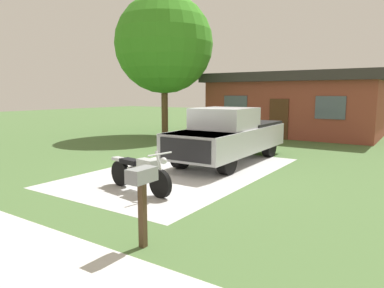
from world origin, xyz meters
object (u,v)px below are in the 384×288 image
at_px(motorcycle, 140,173).
at_px(mailbox, 142,186).
at_px(pickup_truck, 230,135).
at_px(shade_tree, 164,44).
at_px(neighbor_house, 295,104).

xyz_separation_m(motorcycle, mailbox, (2.16, -2.32, 0.51)).
xyz_separation_m(pickup_truck, shade_tree, (-6.51, 4.63, 4.06)).
bearing_deg(neighbor_house, pickup_truck, -85.55).
bearing_deg(neighbor_house, shade_tree, -140.56).
distance_m(pickup_truck, mailbox, 7.23).
bearing_deg(pickup_truck, motorcycle, -90.89).
height_order(pickup_truck, neighbor_house, neighbor_house).
relative_size(motorcycle, pickup_truck, 0.39).
xyz_separation_m(pickup_truck, neighbor_house, (-0.73, 9.38, 0.84)).
xyz_separation_m(pickup_truck, mailbox, (2.09, -6.92, 0.03)).
height_order(motorcycle, neighbor_house, neighbor_house).
relative_size(motorcycle, mailbox, 1.74).
distance_m(pickup_truck, neighbor_house, 9.44).
relative_size(pickup_truck, shade_tree, 0.74).
distance_m(motorcycle, neighbor_house, 14.06).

